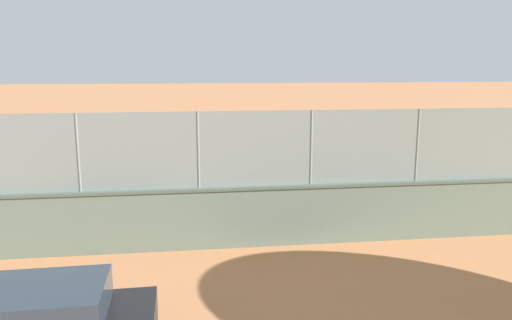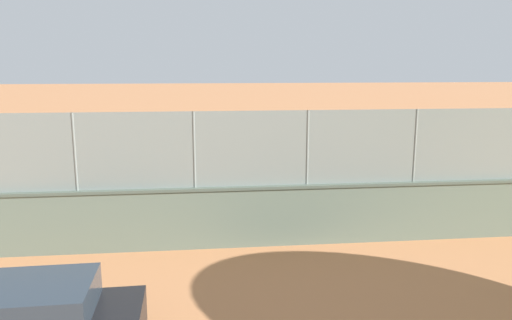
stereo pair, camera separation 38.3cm
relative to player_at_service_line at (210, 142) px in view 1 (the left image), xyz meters
The scene contains 8 objects.
ground_plane 3.00m from the player_at_service_line, 147.34° to the left, with size 260.00×260.00×0.00m, color #B27247.
perimeter_wall 13.53m from the player_at_service_line, 91.76° to the left, with size 28.12×0.97×1.70m.
fence_panel_on_wall 13.66m from the player_at_service_line, 91.76° to the left, with size 27.62×0.61×2.05m.
player_at_service_line is the anchor object (origin of this frame).
player_crossing_court 5.20m from the player_at_service_line, 118.83° to the left, with size 0.66×0.92×1.57m.
player_near_wall_returning 11.23m from the player_at_service_line, 100.93° to the left, with size 0.82×0.67×1.46m.
sports_ball 1.45m from the player_at_service_line, 77.66° to the left, with size 0.12×0.12×0.12m, color #3399D8.
courtside_bench 12.95m from the player_at_service_line, 72.09° to the left, with size 1.61×0.41×0.87m.
Camera 1 is at (3.98, 24.71, 4.87)m, focal length 34.13 mm.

